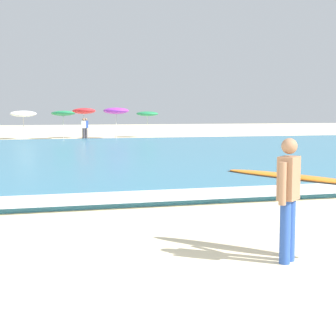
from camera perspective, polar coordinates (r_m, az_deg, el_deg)
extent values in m
plane|color=beige|center=(6.19, 2.50, -13.87)|extent=(160.00, 160.00, 0.00)
cube|color=teal|center=(25.75, -11.93, 1.27)|extent=(120.00, 28.00, 0.14)
cube|color=white|center=(12.50, -7.35, -3.11)|extent=(120.00, 1.68, 0.01)
cylinder|color=#284CA3|center=(7.75, 12.04, -6.54)|extent=(0.15, 0.15, 0.88)
cylinder|color=#284CA3|center=(7.92, 12.50, -6.28)|extent=(0.15, 0.15, 0.88)
cube|color=#9E7051|center=(7.72, 12.39, -1.03)|extent=(0.40, 0.39, 0.60)
sphere|color=#9E7051|center=(7.68, 12.47, 2.23)|extent=(0.22, 0.22, 0.22)
cylinder|color=#9E7051|center=(7.51, 11.79, -1.59)|extent=(0.10, 0.10, 0.58)
cylinder|color=#9E7051|center=(7.97, 12.92, -0.68)|extent=(0.30, 0.28, 0.51)
ellipsoid|color=orange|center=(8.21, 13.61, -1.00)|extent=(1.74, 1.91, 0.19)
ellipsoid|color=black|center=(8.21, 13.61, -1.13)|extent=(1.83, 1.99, 0.15)
cylinder|color=beige|center=(42.79, -14.74, 4.15)|extent=(0.05, 0.05, 1.84)
ellipsoid|color=white|center=(42.78, -14.77, 5.46)|extent=(1.97, 2.00, 0.60)
cylinder|color=beige|center=(42.03, -10.79, 4.23)|extent=(0.05, 0.05, 1.88)
ellipsoid|color=#23844C|center=(42.02, -10.82, 5.59)|extent=(1.77, 1.79, 0.49)
cylinder|color=beige|center=(43.53, -8.68, 4.43)|extent=(0.05, 0.05, 2.04)
ellipsoid|color=red|center=(43.52, -8.70, 5.86)|extent=(1.80, 1.82, 0.55)
cylinder|color=beige|center=(42.51, -5.39, 4.44)|extent=(0.05, 0.05, 2.05)
ellipsoid|color=purple|center=(42.50, -5.40, 5.92)|extent=(1.94, 1.95, 0.51)
cylinder|color=beige|center=(44.38, -2.15, 4.39)|extent=(0.05, 0.05, 1.83)
ellipsoid|color=#23844C|center=(44.37, -2.16, 5.64)|extent=(1.75, 1.76, 0.41)
cylinder|color=#383842|center=(41.52, -8.73, 3.53)|extent=(0.20, 0.20, 0.84)
cube|color=white|center=(41.50, -8.74, 4.48)|extent=(0.32, 0.20, 0.54)
sphere|color=#9E7051|center=(41.49, -8.75, 4.99)|extent=(0.20, 0.20, 0.20)
cylinder|color=#383842|center=(41.84, -8.47, 3.55)|extent=(0.20, 0.20, 0.84)
cube|color=#2D4CA5|center=(41.82, -8.49, 4.50)|extent=(0.32, 0.20, 0.54)
sphere|color=#9E7051|center=(41.81, -8.50, 5.00)|extent=(0.20, 0.20, 0.20)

